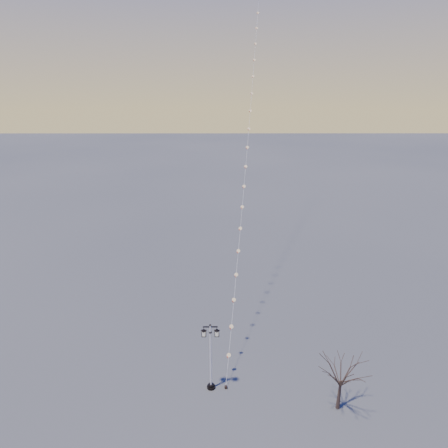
{
  "coord_description": "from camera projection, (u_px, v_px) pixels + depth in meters",
  "views": [
    {
      "loc": [
        0.38,
        -21.09,
        19.1
      ],
      "look_at": [
        0.45,
        6.19,
        9.56
      ],
      "focal_mm": 31.81,
      "sensor_mm": 36.0,
      "label": 1
    }
  ],
  "objects": [
    {
      "name": "ground",
      "position": [
        217.0,
        391.0,
        26.21
      ],
      "size": [
        300.0,
        300.0,
        0.0
      ],
      "primitive_type": "plane",
      "color": "#454746",
      "rests_on": "ground"
    },
    {
      "name": "street_lamp",
      "position": [
        211.0,
        354.0,
        25.6
      ],
      "size": [
        1.26,
        0.55,
        4.94
      ],
      "rotation": [
        0.0,
        0.0,
        0.01
      ],
      "color": "black",
      "rests_on": "ground"
    },
    {
      "name": "bare_tree",
      "position": [
        342.0,
        373.0,
        23.97
      ],
      "size": [
        2.33,
        2.33,
        3.86
      ],
      "rotation": [
        0.0,
        0.0,
        0.21
      ],
      "color": "#33261E",
      "rests_on": "ground"
    },
    {
      "name": "kite_train",
      "position": [
        252.0,
        68.0,
        39.38
      ],
      "size": [
        6.07,
        42.5,
        41.8
      ],
      "rotation": [
        0.0,
        0.0,
        -0.43
      ],
      "color": "black",
      "rests_on": "ground"
    }
  ]
}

